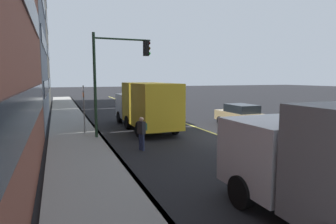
{
  "coord_description": "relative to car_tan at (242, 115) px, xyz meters",
  "views": [
    {
      "loc": [
        -13.96,
        9.19,
        3.5
      ],
      "look_at": [
        0.95,
        3.35,
        1.58
      ],
      "focal_mm": 30.59,
      "sensor_mm": 36.0,
      "label": 1
    }
  ],
  "objects": [
    {
      "name": "ground",
      "position": [
        -3.06,
        3.18,
        -0.81
      ],
      "size": [
        200.0,
        200.0,
        0.0
      ],
      "primitive_type": "plane",
      "color": "black"
    },
    {
      "name": "sidewalk_slab",
      "position": [
        -3.06,
        11.4,
        -0.74
      ],
      "size": [
        80.0,
        2.95,
        0.15
      ],
      "primitive_type": "cube",
      "color": "gray",
      "rests_on": "ground"
    },
    {
      "name": "curb_edge",
      "position": [
        -3.06,
        10.01,
        -0.74
      ],
      "size": [
        80.0,
        0.16,
        0.15
      ],
      "primitive_type": "cube",
      "color": "slate",
      "rests_on": "ground"
    },
    {
      "name": "lane_stripe_center",
      "position": [
        -3.06,
        3.18,
        -0.81
      ],
      "size": [
        80.0,
        0.16,
        0.01
      ],
      "primitive_type": "cube",
      "color": "#D8CC4C",
      "rests_on": "ground"
    },
    {
      "name": "building_glass_right",
      "position": [
        22.39,
        18.17,
        9.29
      ],
      "size": [
        13.3,
        10.26,
        20.2
      ],
      "color": "#B2A893",
      "rests_on": "ground"
    },
    {
      "name": "car_tan",
      "position": [
        0.0,
        0.0,
        0.0
      ],
      "size": [
        4.75,
        1.93,
        1.6
      ],
      "color": "tan",
      "rests_on": "ground"
    },
    {
      "name": "car_navy",
      "position": [
        -6.29,
        0.05,
        -0.04
      ],
      "size": [
        4.55,
        1.93,
        1.52
      ],
      "color": "navy",
      "rests_on": "ground"
    },
    {
      "name": "truck_yellow",
      "position": [
        1.61,
        6.69,
        0.87
      ],
      "size": [
        8.38,
        2.58,
        3.17
      ],
      "color": "silver",
      "rests_on": "ground"
    },
    {
      "name": "pedestrian_with_backpack",
      "position": [
        -3.89,
        8.59,
        0.14
      ],
      "size": [
        0.44,
        0.46,
        1.63
      ],
      "color": "#262D4C",
      "rests_on": "ground"
    },
    {
      "name": "traffic_light_mast",
      "position": [
        -0.61,
        9.12,
        3.24
      ],
      "size": [
        0.28,
        3.35,
        5.98
      ],
      "color": "#1E3823",
      "rests_on": "ground"
    },
    {
      "name": "street_sign_post",
      "position": [
        0.97,
        10.83,
        0.97
      ],
      "size": [
        0.6,
        0.08,
        3.04
      ],
      "color": "slate",
      "rests_on": "ground"
    }
  ]
}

